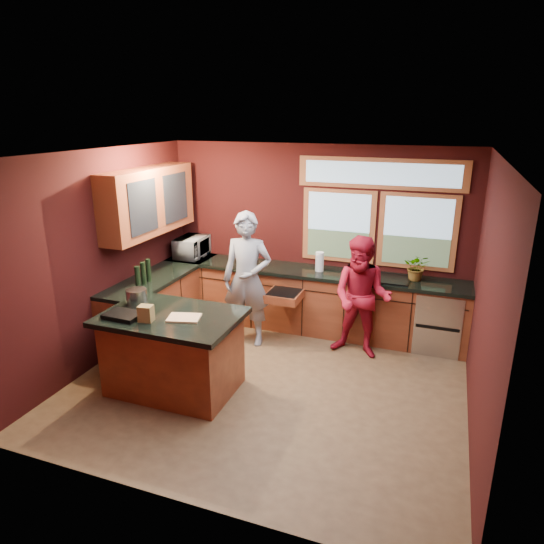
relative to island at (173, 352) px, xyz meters
The scene contains 14 objects.
floor 1.20m from the island, 25.12° to the left, with size 4.50×4.50×0.00m, color brown.
room_shell 1.59m from the island, 63.29° to the left, with size 4.52×4.02×2.71m.
back_counter 2.47m from the island, 61.11° to the left, with size 4.50×0.64×0.93m.
left_counter 1.63m from the island, 125.96° to the left, with size 0.64×2.30×0.93m.
island is the anchor object (origin of this frame).
person_grey 1.54m from the island, 77.19° to the left, with size 0.68×0.45×1.87m, color slate.
person_red 2.49m from the island, 40.41° to the left, with size 0.79×0.62×1.63m, color maroon.
microwave 2.43m from the island, 113.14° to the left, with size 0.58×0.40×0.32m, color #999999.
potted_plant 3.40m from the island, 41.59° to the left, with size 0.34×0.29×0.37m, color #999999.
paper_towel 2.52m from the island, 62.01° to the left, with size 0.12×0.12×0.28m, color white.
cutting_board 0.52m from the island, 14.04° to the right, with size 0.35×0.25×0.02m, color tan.
stock_pot 0.80m from the island, 164.74° to the left, with size 0.24×0.24×0.18m, color #AFAFB4.
paper_bag 0.63m from the island, 120.96° to the right, with size 0.15×0.12×0.18m, color brown.
black_tray 0.71m from the island, 150.95° to the right, with size 0.40×0.28×0.05m, color black.
Camera 1 is at (1.80, -4.80, 3.09)m, focal length 32.00 mm.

